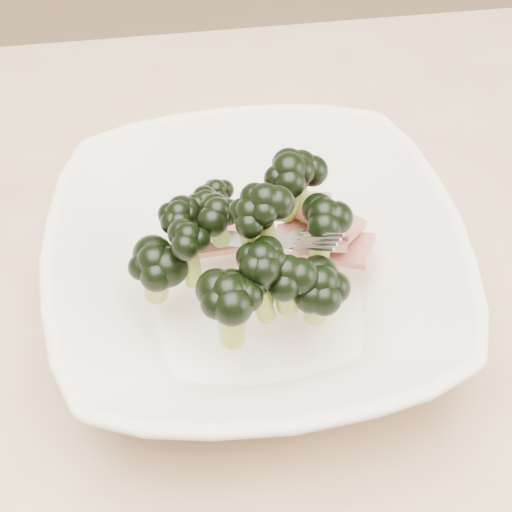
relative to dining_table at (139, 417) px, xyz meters
The scene contains 2 objects.
dining_table is the anchor object (origin of this frame).
broccoli_dish 0.17m from the dining_table, 16.96° to the left, with size 0.29×0.29×0.13m.
Camera 1 is at (0.06, -0.29, 1.18)m, focal length 50.00 mm.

